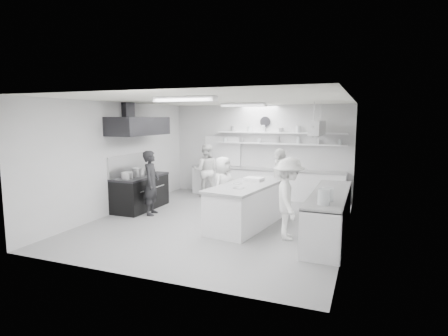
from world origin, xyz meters
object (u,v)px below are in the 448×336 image
(back_counter, at_px, (265,183))
(cook_back, at_px, (206,170))
(prep_island, at_px, (248,205))
(cook_stove, at_px, (151,183))
(stove, at_px, (141,193))
(right_counter, at_px, (329,215))

(back_counter, height_order, cook_back, cook_back)
(prep_island, relative_size, cook_stove, 1.52)
(cook_stove, bearing_deg, stove, 41.47)
(back_counter, height_order, cook_stove, cook_stove)
(cook_stove, relative_size, cook_back, 1.00)
(back_counter, relative_size, cook_back, 2.89)
(back_counter, bearing_deg, right_counter, -55.35)
(right_counter, distance_m, cook_back, 5.07)
(right_counter, relative_size, cook_stove, 1.92)
(stove, xyz_separation_m, right_counter, (5.25, -0.60, 0.02))
(back_counter, xyz_separation_m, cook_back, (-1.85, -0.60, 0.40))
(right_counter, relative_size, cook_back, 1.91)
(stove, bearing_deg, cook_back, 64.62)
(stove, distance_m, back_counter, 4.03)
(prep_island, bearing_deg, back_counter, 106.05)
(back_counter, distance_m, right_counter, 4.13)
(stove, bearing_deg, cook_stove, -33.18)
(right_counter, height_order, cook_back, cook_back)
(back_counter, bearing_deg, cook_stove, -125.16)
(stove, xyz_separation_m, back_counter, (2.90, 2.80, 0.01))
(cook_stove, bearing_deg, prep_island, -105.24)
(right_counter, xyz_separation_m, cook_stove, (-4.61, 0.18, 0.39))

